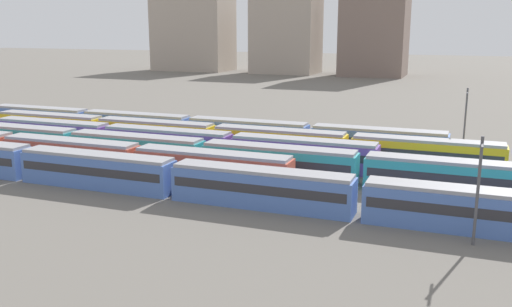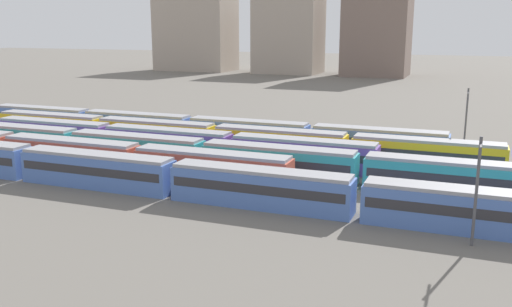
{
  "view_description": "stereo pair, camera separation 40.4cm",
  "coord_description": "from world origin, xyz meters",
  "px_view_note": "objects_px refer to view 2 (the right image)",
  "views": [
    {
      "loc": [
        57.59,
        -48.45,
        16.99
      ],
      "look_at": [
        34.14,
        13.0,
        2.04
      ],
      "focal_mm": 39.29,
      "sensor_mm": 36.0,
      "label": 1
    },
    {
      "loc": [
        57.96,
        -48.31,
        16.99
      ],
      "look_at": [
        34.14,
        13.0,
        2.04
      ],
      "focal_mm": 39.29,
      "sensor_mm": 36.0,
      "label": 2
    }
  ],
  "objects_px": {
    "train_track_3": "(168,142)",
    "catenary_pole_2": "(477,186)",
    "train_track_0": "(260,187)",
    "train_track_2": "(204,155)",
    "catenary_pole_1": "(466,119)",
    "train_track_1": "(71,154)",
    "train_track_5": "(190,128)",
    "train_track_4": "(350,148)"
  },
  "relations": [
    {
      "from": "train_track_1",
      "to": "train_track_4",
      "type": "distance_m",
      "value": 34.52
    },
    {
      "from": "catenary_pole_1",
      "to": "train_track_1",
      "type": "bearing_deg",
      "value": -151.73
    },
    {
      "from": "train_track_0",
      "to": "train_track_2",
      "type": "xyz_separation_m",
      "value": [
        -11.21,
        10.4,
        0.0
      ]
    },
    {
      "from": "train_track_3",
      "to": "catenary_pole_2",
      "type": "xyz_separation_m",
      "value": [
        38.37,
        -18.82,
        3.05
      ]
    },
    {
      "from": "train_track_5",
      "to": "catenary_pole_2",
      "type": "xyz_separation_m",
      "value": [
        40.42,
        -29.22,
        3.05
      ]
    },
    {
      "from": "train_track_5",
      "to": "catenary_pole_1",
      "type": "distance_m",
      "value": 39.23
    },
    {
      "from": "train_track_2",
      "to": "train_track_5",
      "type": "distance_m",
      "value": 18.55
    },
    {
      "from": "train_track_1",
      "to": "train_track_2",
      "type": "relative_size",
      "value": 0.75
    },
    {
      "from": "train_track_1",
      "to": "train_track_5",
      "type": "bearing_deg",
      "value": 75.72
    },
    {
      "from": "train_track_3",
      "to": "train_track_5",
      "type": "distance_m",
      "value": 10.6
    },
    {
      "from": "train_track_2",
      "to": "train_track_5",
      "type": "bearing_deg",
      "value": 122.75
    },
    {
      "from": "train_track_0",
      "to": "catenary_pole_2",
      "type": "relative_size",
      "value": 10.59
    },
    {
      "from": "train_track_2",
      "to": "catenary_pole_1",
      "type": "bearing_deg",
      "value": 32.73
    },
    {
      "from": "train_track_3",
      "to": "catenary_pole_1",
      "type": "relative_size",
      "value": 6.04
    },
    {
      "from": "catenary_pole_1",
      "to": "catenary_pole_2",
      "type": "xyz_separation_m",
      "value": [
        1.44,
        -32.23,
        -0.21
      ]
    },
    {
      "from": "train_track_4",
      "to": "catenary_pole_2",
      "type": "relative_size",
      "value": 12.72
    },
    {
      "from": "catenary_pole_1",
      "to": "catenary_pole_2",
      "type": "relative_size",
      "value": 1.05
    },
    {
      "from": "train_track_2",
      "to": "catenary_pole_1",
      "type": "height_order",
      "value": "catenary_pole_1"
    },
    {
      "from": "train_track_3",
      "to": "train_track_4",
      "type": "relative_size",
      "value": 0.5
    },
    {
      "from": "train_track_5",
      "to": "catenary_pole_1",
      "type": "height_order",
      "value": "catenary_pole_1"
    },
    {
      "from": "train_track_0",
      "to": "catenary_pole_2",
      "type": "distance_m",
      "value": 19.68
    },
    {
      "from": "train_track_0",
      "to": "train_track_3",
      "type": "distance_m",
      "value": 24.74
    },
    {
      "from": "catenary_pole_2",
      "to": "train_track_2",
      "type": "bearing_deg",
      "value": 155.85
    },
    {
      "from": "train_track_1",
      "to": "catenary_pole_1",
      "type": "distance_m",
      "value": 50.37
    },
    {
      "from": "train_track_2",
      "to": "train_track_5",
      "type": "height_order",
      "value": "same"
    },
    {
      "from": "train_track_4",
      "to": "catenary_pole_1",
      "type": "relative_size",
      "value": 12.17
    },
    {
      "from": "train_track_0",
      "to": "train_track_4",
      "type": "bearing_deg",
      "value": 78.43
    },
    {
      "from": "train_track_1",
      "to": "train_track_2",
      "type": "bearing_deg",
      "value": 18.74
    },
    {
      "from": "train_track_0",
      "to": "train_track_1",
      "type": "relative_size",
      "value": 1.68
    },
    {
      "from": "train_track_2",
      "to": "train_track_3",
      "type": "distance_m",
      "value": 9.53
    },
    {
      "from": "train_track_1",
      "to": "catenary_pole_1",
      "type": "height_order",
      "value": "catenary_pole_1"
    },
    {
      "from": "train_track_0",
      "to": "catenary_pole_1",
      "type": "relative_size",
      "value": 10.13
    },
    {
      "from": "train_track_3",
      "to": "train_track_5",
      "type": "relative_size",
      "value": 0.75
    },
    {
      "from": "train_track_5",
      "to": "catenary_pole_1",
      "type": "relative_size",
      "value": 8.08
    },
    {
      "from": "train_track_1",
      "to": "catenary_pole_1",
      "type": "relative_size",
      "value": 6.04
    },
    {
      "from": "catenary_pole_1",
      "to": "train_track_5",
      "type": "bearing_deg",
      "value": -175.59
    },
    {
      "from": "train_track_4",
      "to": "catenary_pole_1",
      "type": "bearing_deg",
      "value": 31.34
    },
    {
      "from": "train_track_4",
      "to": "train_track_2",
      "type": "bearing_deg",
      "value": -146.09
    },
    {
      "from": "train_track_4",
      "to": "train_track_5",
      "type": "distance_m",
      "value": 26.03
    },
    {
      "from": "train_track_0",
      "to": "catenary_pole_1",
      "type": "bearing_deg",
      "value": 58.56
    },
    {
      "from": "catenary_pole_1",
      "to": "train_track_3",
      "type": "bearing_deg",
      "value": -160.05
    },
    {
      "from": "train_track_0",
      "to": "train_track_1",
      "type": "xyz_separation_m",
      "value": [
        -26.54,
        5.2,
        -0.0
      ]
    }
  ]
}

